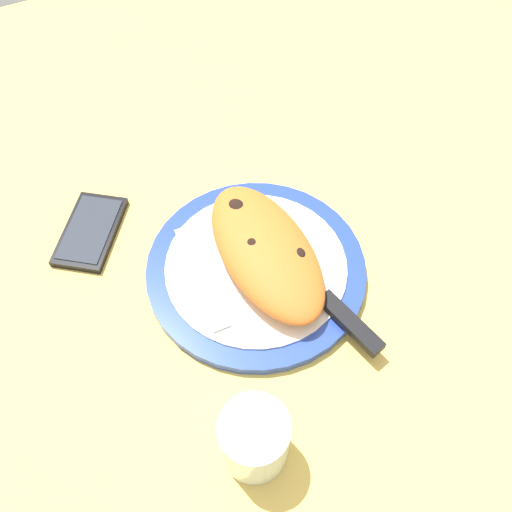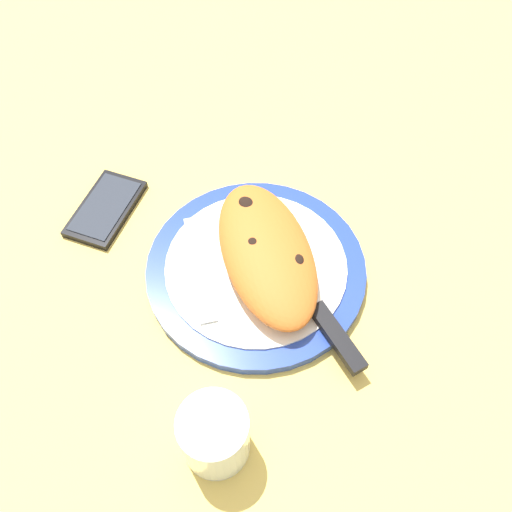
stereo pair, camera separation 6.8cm
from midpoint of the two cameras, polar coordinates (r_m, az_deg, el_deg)
name	(u,v)px [view 2 (the right image)]	position (r cm, az deg, el deg)	size (l,w,h in cm)	color
ground_plane	(256,278)	(72.05, 2.68, -2.52)	(150.00, 150.00, 3.00)	#DBB756
plate	(256,269)	(70.07, 2.76, -1.53)	(28.15, 28.15, 1.74)	#233D99
calzone	(267,252)	(67.72, 3.96, 0.20)	(22.53, 11.01, 4.49)	#C16023
fork	(200,278)	(68.03, -3.11, -2.54)	(15.92, 2.38, 0.40)	silver
knife	(321,316)	(65.99, 9.79, -6.39)	(23.09, 7.08, 1.20)	silver
smartphone	(106,208)	(78.09, -13.07, 4.70)	(13.87, 12.74, 1.16)	black
water_glass	(215,437)	(58.52, -0.86, -18.65)	(7.14, 7.14, 8.22)	silver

